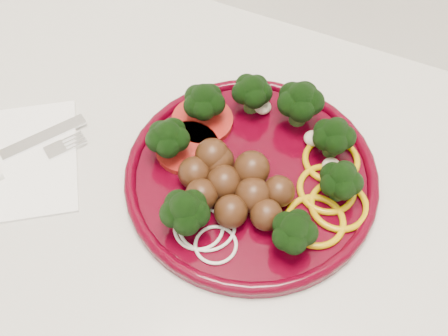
% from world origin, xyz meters
% --- Properties ---
extents(plate, '(0.29, 0.29, 0.07)m').
position_xyz_m(plate, '(-0.18, 1.73, 0.92)').
color(plate, '#3D010E').
rests_on(plate, counter).
extents(napkin, '(0.23, 0.23, 0.00)m').
position_xyz_m(napkin, '(-0.45, 1.63, 0.90)').
color(napkin, white).
rests_on(napkin, counter).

